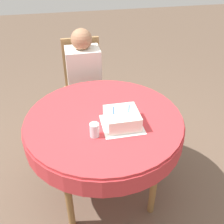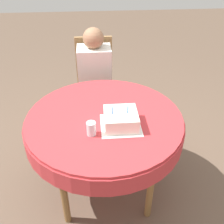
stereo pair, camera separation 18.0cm
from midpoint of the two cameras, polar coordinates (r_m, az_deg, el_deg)
name	(u,v)px [view 2 (the right image)]	position (r m, az deg, el deg)	size (l,w,h in m)	color
ground_plane	(106,185)	(2.37, 0.86, -15.76)	(12.00, 12.00, 0.00)	brown
dining_table	(104,126)	(1.91, 1.03, -3.26)	(1.14, 1.14, 0.74)	#BC3338
chair	(95,83)	(2.78, -1.85, 6.30)	(0.42, 0.42, 0.96)	#A37A4C
person	(95,73)	(2.62, -1.78, 8.37)	(0.32, 0.34, 1.11)	#9E7051
napkin	(121,125)	(1.78, 4.80, -2.95)	(0.27, 0.27, 0.00)	white
birthday_cake	(121,119)	(1.75, 4.87, -1.63)	(0.22, 0.22, 0.15)	white
drinking_glass	(91,128)	(1.67, -1.48, -3.73)	(0.06, 0.06, 0.09)	silver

